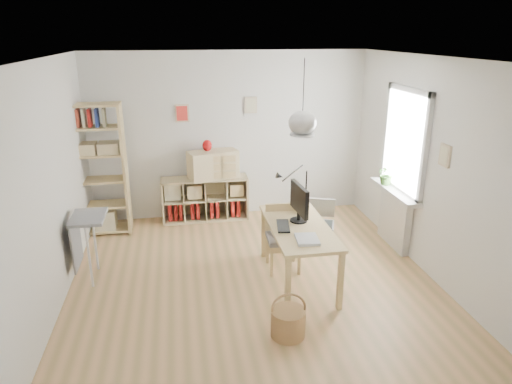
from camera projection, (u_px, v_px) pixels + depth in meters
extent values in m
plane|color=tan|center=(252.00, 278.00, 5.82)|extent=(4.50, 4.50, 0.00)
plane|color=white|center=(230.00, 136.00, 7.46)|extent=(4.50, 0.00, 4.50)
plane|color=white|center=(303.00, 270.00, 3.28)|extent=(4.50, 0.00, 4.50)
plane|color=white|center=(50.00, 187.00, 5.00)|extent=(0.00, 4.50, 4.50)
plane|color=white|center=(428.00, 168.00, 5.73)|extent=(0.00, 4.50, 4.50)
plane|color=silver|center=(252.00, 58.00, 4.92)|extent=(4.50, 4.50, 0.00)
cylinder|color=black|center=(304.00, 90.00, 4.98)|extent=(0.01, 0.01, 0.68)
ellipsoid|color=silver|center=(302.00, 123.00, 5.10)|extent=(0.32, 0.32, 0.27)
cube|color=white|center=(406.00, 141.00, 6.22)|extent=(0.03, 1.00, 1.30)
cube|color=silver|center=(425.00, 151.00, 5.71)|extent=(0.06, 0.08, 1.46)
cube|color=silver|center=(387.00, 133.00, 6.72)|extent=(0.06, 0.08, 1.46)
cube|color=silver|center=(410.00, 90.00, 5.99)|extent=(0.06, 1.16, 0.08)
cube|color=silver|center=(399.00, 189.00, 6.45)|extent=(0.06, 1.16, 0.08)
cube|color=silver|center=(395.00, 219.00, 6.60)|extent=(0.10, 0.80, 0.80)
cube|color=silver|center=(394.00, 192.00, 6.44)|extent=(0.22, 1.20, 0.06)
cube|color=#DABF7D|center=(299.00, 227.00, 5.52)|extent=(0.70, 1.50, 0.04)
cube|color=#DABF7D|center=(288.00, 286.00, 4.95)|extent=(0.06, 0.06, 0.71)
cube|color=#DABF7D|center=(264.00, 233.00, 6.25)|extent=(0.06, 0.06, 0.71)
cube|color=#DABF7D|center=(340.00, 281.00, 5.05)|extent=(0.06, 0.06, 0.71)
cube|color=#DABF7D|center=(306.00, 230.00, 6.35)|extent=(0.06, 0.06, 0.71)
cube|color=beige|center=(206.00, 218.00, 7.64)|extent=(1.40, 0.38, 0.03)
cube|color=beige|center=(204.00, 179.00, 7.41)|extent=(1.40, 0.38, 0.03)
cube|color=beige|center=(163.00, 201.00, 7.41)|extent=(0.03, 0.38, 0.72)
cube|color=beige|center=(246.00, 196.00, 7.63)|extent=(0.03, 0.38, 0.72)
cube|color=beige|center=(204.00, 195.00, 7.69)|extent=(1.40, 0.02, 0.72)
cube|color=maroon|center=(170.00, 210.00, 7.50)|extent=(0.06, 0.26, 0.30)
cube|color=maroon|center=(176.00, 210.00, 7.52)|extent=(0.05, 0.26, 0.30)
cube|color=maroon|center=(181.00, 209.00, 7.53)|extent=(0.05, 0.26, 0.30)
cube|color=maroon|center=(192.00, 209.00, 7.56)|extent=(0.05, 0.26, 0.30)
cube|color=maroon|center=(198.00, 208.00, 7.57)|extent=(0.05, 0.26, 0.30)
cube|color=maroon|center=(211.00, 208.00, 7.61)|extent=(0.06, 0.26, 0.30)
cube|color=maroon|center=(217.00, 207.00, 7.63)|extent=(0.06, 0.26, 0.30)
cube|color=maroon|center=(232.00, 206.00, 7.67)|extent=(0.06, 0.26, 0.30)
cube|color=maroon|center=(238.00, 206.00, 7.68)|extent=(0.05, 0.26, 0.30)
cube|color=#DABF7D|center=(72.00, 172.00, 6.77)|extent=(0.04, 0.38, 2.00)
cube|color=#DABF7D|center=(125.00, 169.00, 6.89)|extent=(0.04, 0.38, 2.00)
cube|color=#DABF7D|center=(106.00, 228.00, 7.15)|extent=(0.76, 0.38, 0.03)
cube|color=#DABF7D|center=(103.00, 205.00, 7.01)|extent=(0.76, 0.38, 0.03)
cube|color=#DABF7D|center=(100.00, 180.00, 6.88)|extent=(0.76, 0.38, 0.03)
cube|color=#DABF7D|center=(97.00, 154.00, 6.75)|extent=(0.76, 0.38, 0.03)
cube|color=#DABF7D|center=(94.00, 128.00, 6.61)|extent=(0.76, 0.38, 0.03)
cube|color=#DABF7D|center=(91.00, 105.00, 6.50)|extent=(0.76, 0.38, 0.03)
cube|color=#2A409C|center=(72.00, 118.00, 6.52)|extent=(0.04, 0.18, 0.26)
cube|color=maroon|center=(78.00, 118.00, 6.53)|extent=(0.04, 0.18, 0.26)
cube|color=beige|center=(84.00, 118.00, 6.55)|extent=(0.04, 0.18, 0.26)
cube|color=maroon|center=(90.00, 118.00, 6.56)|extent=(0.04, 0.18, 0.26)
cube|color=#2A409C|center=(97.00, 118.00, 6.57)|extent=(0.04, 0.18, 0.26)
cube|color=beige|center=(104.00, 117.00, 6.59)|extent=(0.04, 0.18, 0.26)
cube|color=gray|center=(88.00, 217.00, 5.55)|extent=(0.40, 0.55, 0.04)
cylinder|color=silver|center=(89.00, 257.00, 5.48)|extent=(0.03, 0.03, 0.82)
cylinder|color=silver|center=(95.00, 241.00, 5.89)|extent=(0.03, 0.03, 0.82)
cube|color=gray|center=(76.00, 243.00, 5.63)|extent=(0.02, 0.50, 0.62)
cube|color=gray|center=(283.00, 238.00, 5.89)|extent=(0.44, 0.44, 0.06)
cube|color=#DABF7D|center=(272.00, 262.00, 5.79)|extent=(0.04, 0.04, 0.42)
cube|color=#DABF7D|center=(267.00, 249.00, 6.12)|extent=(0.04, 0.04, 0.42)
cube|color=#DABF7D|center=(299.00, 260.00, 5.83)|extent=(0.04, 0.04, 0.42)
cube|color=#DABF7D|center=(294.00, 248.00, 6.16)|extent=(0.04, 0.04, 0.42)
cube|color=#DABF7D|center=(281.00, 217.00, 6.00)|extent=(0.42, 0.05, 0.38)
cylinder|color=#9F6C47|center=(288.00, 323.00, 4.67)|extent=(0.36, 0.36, 0.29)
torus|color=#9F6C47|center=(289.00, 309.00, 4.62)|extent=(0.36, 0.05, 0.36)
cube|color=silver|center=(314.00, 240.00, 6.83)|extent=(0.66, 0.55, 0.02)
cube|color=silver|center=(296.00, 231.00, 6.83)|extent=(0.15, 0.37, 0.29)
cube|color=silver|center=(333.00, 234.00, 6.74)|extent=(0.15, 0.37, 0.29)
cube|color=silver|center=(314.00, 237.00, 6.61)|extent=(0.53, 0.21, 0.29)
cube|color=silver|center=(315.00, 227.00, 6.95)|extent=(0.53, 0.21, 0.29)
cube|color=silver|center=(316.00, 207.00, 7.01)|extent=(0.59, 0.37, 0.36)
sphere|color=gold|center=(305.00, 229.00, 6.73)|extent=(0.12, 0.12, 0.12)
sphere|color=#166F9C|center=(321.00, 227.00, 6.79)|extent=(0.12, 0.12, 0.12)
sphere|color=#C96019|center=(313.00, 229.00, 6.75)|extent=(0.12, 0.12, 0.12)
sphere|color=green|center=(325.00, 231.00, 6.66)|extent=(0.12, 0.12, 0.12)
cylinder|color=black|center=(299.00, 220.00, 5.64)|extent=(0.21, 0.21, 0.02)
cylinder|color=black|center=(299.00, 216.00, 5.62)|extent=(0.05, 0.05, 0.10)
cube|color=black|center=(299.00, 199.00, 5.55)|extent=(0.09, 0.54, 0.35)
cube|color=black|center=(283.00, 226.00, 5.48)|extent=(0.21, 0.40, 0.02)
cylinder|color=black|center=(306.00, 203.00, 6.18)|extent=(0.07, 0.07, 0.05)
cylinder|color=black|center=(306.00, 187.00, 6.10)|extent=(0.02, 0.02, 0.45)
cone|color=black|center=(280.00, 176.00, 5.87)|extent=(0.11, 0.08, 0.11)
sphere|color=#4A0916|center=(301.00, 207.00, 5.89)|extent=(0.15, 0.15, 0.15)
cube|color=silver|center=(307.00, 239.00, 5.11)|extent=(0.27, 0.33, 0.03)
cube|color=beige|center=(213.00, 164.00, 7.35)|extent=(0.85, 0.56, 0.45)
ellipsoid|color=#9A0C0D|center=(207.00, 146.00, 7.23)|extent=(0.15, 0.15, 0.18)
imported|color=#356124|center=(387.00, 174.00, 6.60)|extent=(0.28, 0.25, 0.31)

